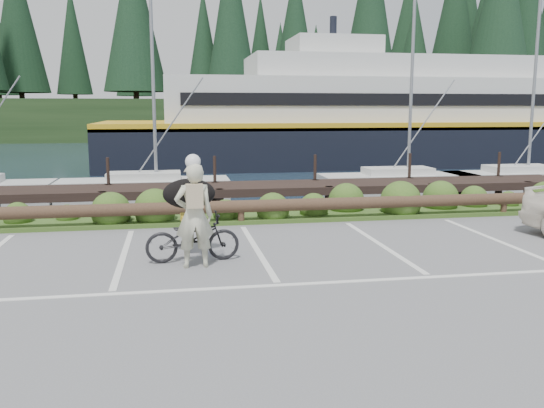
{
  "coord_description": "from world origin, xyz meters",
  "views": [
    {
      "loc": [
        -1.64,
        -9.12,
        2.79
      ],
      "look_at": [
        0.13,
        0.95,
        1.1
      ],
      "focal_mm": 38.0,
      "sensor_mm": 36.0,
      "label": 1
    }
  ],
  "objects": [
    {
      "name": "cyclist",
      "position": [
        -1.27,
        0.93,
        0.93
      ],
      "size": [
        0.7,
        0.48,
        1.87
      ],
      "primitive_type": "imported",
      "rotation": [
        0.0,
        0.0,
        3.2
      ],
      "color": "beige",
      "rests_on": "ground"
    },
    {
      "name": "dog",
      "position": [
        -1.33,
        1.88,
        1.19
      ],
      "size": [
        0.54,
        1.03,
        0.58
      ],
      "primitive_type": "ellipsoid",
      "rotation": [
        0.0,
        0.0,
        1.63
      ],
      "color": "black",
      "rests_on": "bicycle"
    },
    {
      "name": "bicycle",
      "position": [
        -1.29,
        1.33,
        0.45
      ],
      "size": [
        1.75,
        0.69,
        0.9
      ],
      "primitive_type": "imported",
      "rotation": [
        0.0,
        0.0,
        1.63
      ],
      "color": "black",
      "rests_on": "ground"
    },
    {
      "name": "harbor_backdrop",
      "position": [
        0.4,
        78.42,
        -0.0
      ],
      "size": [
        170.0,
        160.0,
        30.0
      ],
      "color": "#172737",
      "rests_on": "ground"
    },
    {
      "name": "ground",
      "position": [
        0.0,
        0.0,
        0.0
      ],
      "size": [
        72.0,
        72.0,
        0.0
      ],
      "primitive_type": "plane",
      "color": "#5F5F62"
    },
    {
      "name": "vegetation_strip",
      "position": [
        0.0,
        5.3,
        0.05
      ],
      "size": [
        34.0,
        1.6,
        0.1
      ],
      "primitive_type": "cube",
      "color": "#3D5B21",
      "rests_on": "ground"
    },
    {
      "name": "log_rail",
      "position": [
        0.0,
        4.6,
        0.0
      ],
      "size": [
        32.0,
        0.3,
        0.6
      ],
      "primitive_type": null,
      "color": "#443021",
      "rests_on": "ground"
    }
  ]
}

